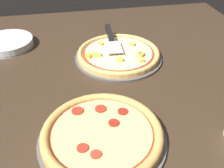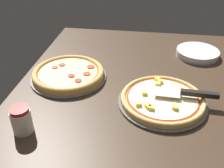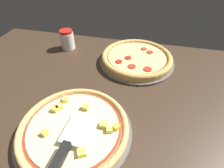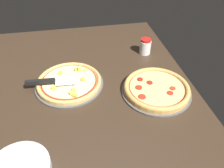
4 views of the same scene
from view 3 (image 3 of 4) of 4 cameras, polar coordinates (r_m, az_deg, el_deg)
name	(u,v)px [view 3 (image 3 of 4)]	position (r cm, az deg, el deg)	size (l,w,h in cm)	color
ground_plane	(92,129)	(60.33, -6.55, -14.33)	(147.12, 122.97, 3.60)	#38281C
pizza_pan_front	(75,131)	(57.93, -12.13, -14.75)	(36.10, 36.10, 1.00)	#565451
pizza_front	(74,127)	(56.48, -12.36, -13.69)	(33.93, 33.93, 3.40)	#DBAD60
pizza_pan_back	(136,61)	(85.94, 7.94, 7.33)	(35.60, 35.60, 1.00)	#565451
pizza_back	(137,58)	(84.78, 8.07, 8.52)	(33.47, 33.47, 3.30)	tan
serving_spatula	(59,160)	(48.62, -16.96, -22.74)	(7.28, 25.43, 2.00)	silver
parmesan_shaker	(67,40)	(97.87, -14.40, 13.88)	(7.13, 7.13, 10.10)	white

